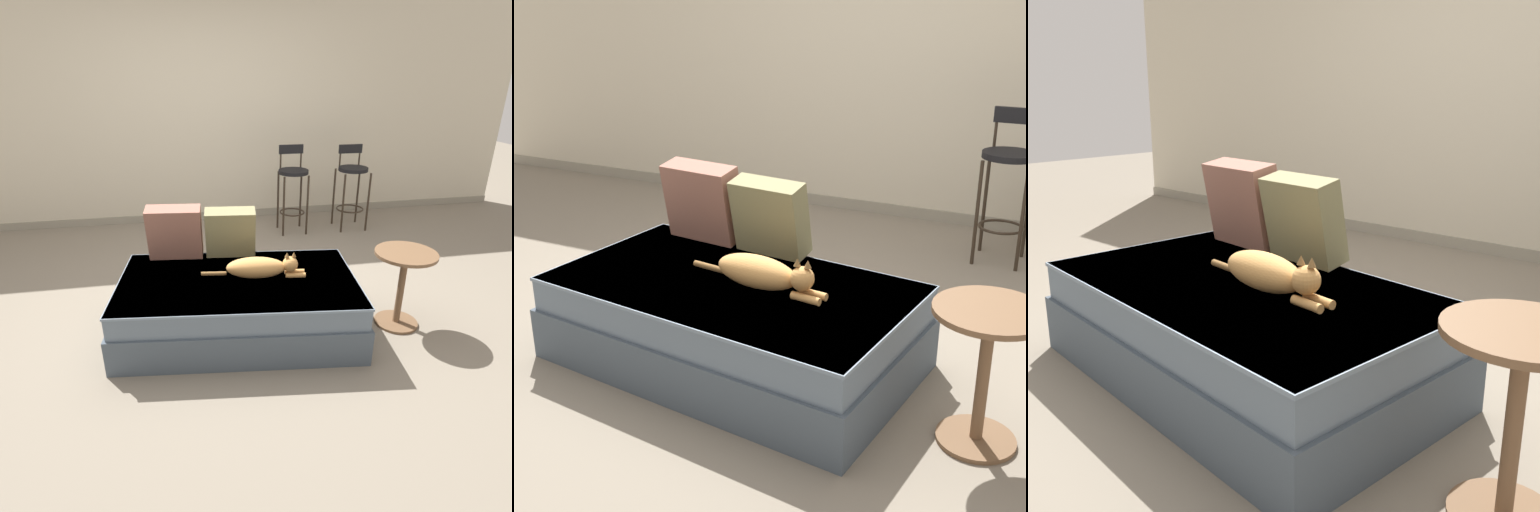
% 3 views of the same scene
% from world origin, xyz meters
% --- Properties ---
extents(ground_plane, '(16.00, 16.00, 0.00)m').
position_xyz_m(ground_plane, '(0.00, 0.00, 0.00)').
color(ground_plane, slate).
rests_on(ground_plane, ground).
extents(wall_back_panel, '(8.00, 0.10, 2.60)m').
position_xyz_m(wall_back_panel, '(0.00, 2.25, 1.30)').
color(wall_back_panel, beige).
rests_on(wall_back_panel, ground).
extents(wall_baseboard_trim, '(8.00, 0.02, 0.09)m').
position_xyz_m(wall_baseboard_trim, '(0.00, 2.20, 0.04)').
color(wall_baseboard_trim, gray).
rests_on(wall_baseboard_trim, ground).
extents(couch, '(1.81, 1.19, 0.42)m').
position_xyz_m(couch, '(0.00, -0.40, 0.21)').
color(couch, '#44505B').
rests_on(couch, ground).
extents(throw_pillow_corner, '(0.43, 0.26, 0.43)m').
position_xyz_m(throw_pillow_corner, '(-0.42, 0.05, 0.64)').
color(throw_pillow_corner, '#936051').
rests_on(throw_pillow_corner, couch).
extents(throw_pillow_middle, '(0.40, 0.26, 0.40)m').
position_xyz_m(throw_pillow_middle, '(0.01, -0.00, 0.62)').
color(throw_pillow_middle, '#847F56').
rests_on(throw_pillow_middle, couch).
extents(cat, '(0.74, 0.23, 0.19)m').
position_xyz_m(cat, '(0.16, -0.40, 0.50)').
color(cat, tan).
rests_on(cat, couch).
extents(side_table, '(0.44, 0.44, 0.59)m').
position_xyz_m(side_table, '(1.19, -0.55, 0.38)').
color(side_table, brown).
rests_on(side_table, ground).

